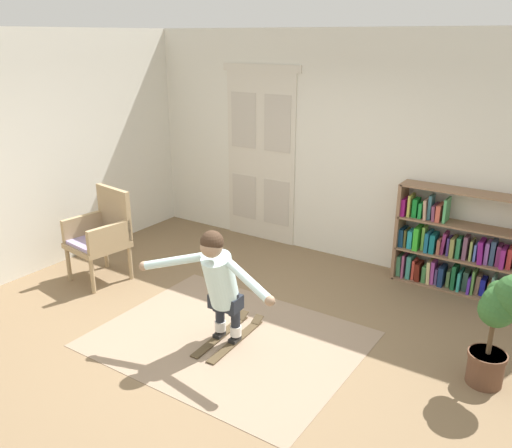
{
  "coord_description": "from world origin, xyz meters",
  "views": [
    {
      "loc": [
        2.75,
        -3.58,
        2.81
      ],
      "look_at": [
        0.01,
        0.53,
        1.05
      ],
      "focal_mm": 37.39,
      "sensor_mm": 36.0,
      "label": 1
    }
  ],
  "objects_px": {
    "potted_plant": "(501,317)",
    "wicker_chair": "(102,233)",
    "bookshelf": "(462,251)",
    "person_skier": "(219,279)",
    "skis_pair": "(230,336)"
  },
  "relations": [
    {
      "from": "bookshelf",
      "to": "wicker_chair",
      "type": "height_order",
      "value": "bookshelf"
    },
    {
      "from": "potted_plant",
      "to": "skis_pair",
      "type": "bearing_deg",
      "value": -165.27
    },
    {
      "from": "wicker_chair",
      "to": "person_skier",
      "type": "height_order",
      "value": "person_skier"
    },
    {
      "from": "bookshelf",
      "to": "potted_plant",
      "type": "height_order",
      "value": "bookshelf"
    },
    {
      "from": "wicker_chair",
      "to": "potted_plant",
      "type": "relative_size",
      "value": 1.05
    },
    {
      "from": "bookshelf",
      "to": "potted_plant",
      "type": "xyz_separation_m",
      "value": [
        0.7,
        -1.72,
        0.19
      ]
    },
    {
      "from": "wicker_chair",
      "to": "potted_plant",
      "type": "bearing_deg",
      "value": 4.2
    },
    {
      "from": "bookshelf",
      "to": "wicker_chair",
      "type": "xyz_separation_m",
      "value": [
        -3.67,
        -2.04,
        0.1
      ]
    },
    {
      "from": "wicker_chair",
      "to": "person_skier",
      "type": "bearing_deg",
      "value": -11.79
    },
    {
      "from": "bookshelf",
      "to": "person_skier",
      "type": "xyz_separation_m",
      "value": [
        -1.57,
        -2.48,
        0.22
      ]
    },
    {
      "from": "skis_pair",
      "to": "person_skier",
      "type": "relative_size",
      "value": 0.64
    },
    {
      "from": "potted_plant",
      "to": "skis_pair",
      "type": "distance_m",
      "value": 2.45
    },
    {
      "from": "potted_plant",
      "to": "wicker_chair",
      "type": "bearing_deg",
      "value": -175.8
    },
    {
      "from": "skis_pair",
      "to": "person_skier",
      "type": "height_order",
      "value": "person_skier"
    },
    {
      "from": "potted_plant",
      "to": "skis_pair",
      "type": "relative_size",
      "value": 1.15
    }
  ]
}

